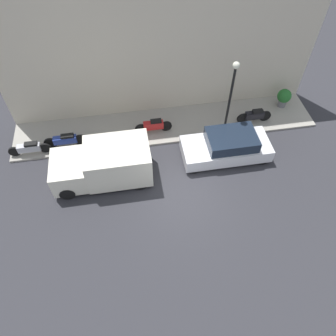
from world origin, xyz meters
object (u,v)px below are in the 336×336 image
object	(u,v)px
delivery_van	(103,164)
motorcycle_red	(154,126)
scooter_silver	(29,148)
potted_plant	(284,97)
parked_car	(227,146)
streetlamp	(232,89)
motorcycle_black	(254,116)
motorcycle_blue	(66,140)

from	to	relation	value
delivery_van	motorcycle_red	distance (m)	3.64
scooter_silver	potted_plant	world-z (taller)	potted_plant
scooter_silver	parked_car	bearing A→B (deg)	-99.37
scooter_silver	streetlamp	distance (m)	10.06
parked_car	motorcycle_black	bearing A→B (deg)	-46.25
delivery_van	potted_plant	bearing A→B (deg)	-71.25
potted_plant	delivery_van	bearing A→B (deg)	108.75
parked_car	potted_plant	size ratio (longest dim) A/B	3.97
delivery_van	potted_plant	xyz separation A→B (m)	(3.38, -9.95, -0.23)
motorcycle_black	delivery_van	bearing A→B (deg)	106.68
parked_car	potted_plant	world-z (taller)	parked_car
motorcycle_red	motorcycle_blue	world-z (taller)	motorcycle_red
delivery_van	scooter_silver	world-z (taller)	delivery_van
delivery_van	potted_plant	size ratio (longest dim) A/B	4.14
delivery_van	motorcycle_blue	xyz separation A→B (m)	(2.21, 1.84, -0.42)
parked_car	delivery_van	distance (m)	5.92
delivery_van	potted_plant	world-z (taller)	delivery_van
motorcycle_blue	parked_car	bearing A→B (deg)	-103.10
streetlamp	potted_plant	world-z (taller)	streetlamp
delivery_van	potted_plant	distance (m)	10.51
parked_car	motorcycle_black	world-z (taller)	parked_car
motorcycle_black	motorcycle_red	size ratio (longest dim) A/B	0.97
delivery_van	streetlamp	world-z (taller)	streetlamp
motorcycle_black	motorcycle_red	distance (m)	5.37
motorcycle_red	scooter_silver	bearing A→B (deg)	94.97
motorcycle_black	potted_plant	distance (m)	2.22
streetlamp	delivery_van	bearing A→B (deg)	107.36
motorcycle_red	motorcycle_blue	distance (m)	4.45
delivery_van	motorcycle_blue	bearing A→B (deg)	39.80
motorcycle_red	potted_plant	xyz separation A→B (m)	(0.88, -7.35, 0.19)
streetlamp	potted_plant	bearing A→B (deg)	-68.96
motorcycle_red	motorcycle_blue	bearing A→B (deg)	93.80
scooter_silver	motorcycle_blue	distance (m)	1.73
streetlamp	motorcycle_red	bearing A→B (deg)	81.36
motorcycle_red	motorcycle_black	bearing A→B (deg)	-91.21
delivery_van	streetlamp	size ratio (longest dim) A/B	1.07
parked_car	motorcycle_blue	xyz separation A→B (m)	(1.80, 7.74, -0.11)
streetlamp	motorcycle_blue	bearing A→B (deg)	88.18
motorcycle_red	motorcycle_blue	xyz separation A→B (m)	(-0.30, 4.44, -0.01)
motorcycle_red	parked_car	bearing A→B (deg)	-122.46
motorcycle_red	streetlamp	distance (m)	4.32
potted_plant	scooter_silver	bearing A→B (deg)	95.97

